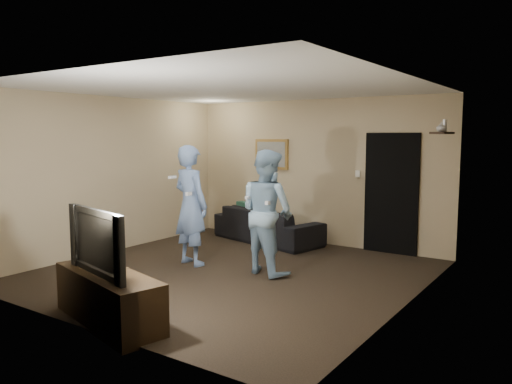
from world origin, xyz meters
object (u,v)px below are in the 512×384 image
Objects in this scene: tv_console at (109,299)px; television at (107,241)px; wii_player_right at (267,212)px; sofa at (268,225)px; wii_player_left at (191,205)px.

tv_console is 0.62m from television.
tv_console is 0.89× the size of wii_player_right.
wii_player_right is at bearing 96.32° from television.
sofa is at bearing 122.66° from wii_player_right.
tv_console is 2.63m from wii_player_right.
television is at bearing 113.80° from sofa.
tv_console is at bearing -68.99° from wii_player_left.
wii_player_left reaches higher than television.
wii_player_right reaches higher than television.
wii_player_left is 1.03× the size of wii_player_right.
sofa is 2.11m from wii_player_left.
wii_player_right reaches higher than sofa.
tv_console is 0.86× the size of wii_player_left.
tv_console is (0.80, -4.31, -0.06)m from sofa.
television is at bearing -68.99° from wii_player_left.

